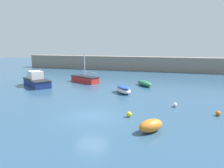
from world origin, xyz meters
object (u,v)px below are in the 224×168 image
Objects in this scene: rowboat_white_midwater at (145,83)px; mooring_buoy_yellow at (129,114)px; sailboat_twin_hulled at (85,79)px; mooring_buoy_white at (175,105)px; mooring_buoy_orange at (218,113)px; motorboat_with_cabin at (36,81)px; fishing_dinghy_green at (151,126)px; rowboat_with_red_cover at (123,89)px.

rowboat_white_midwater reaches higher than mooring_buoy_yellow.
sailboat_twin_hulled is 12.56× the size of mooring_buoy_white.
mooring_buoy_orange is at bearing 178.57° from rowboat_white_midwater.
mooring_buoy_yellow is at bearing 151.99° from sailboat_twin_hulled.
motorboat_with_cabin is 16.97m from mooring_buoy_yellow.
fishing_dinghy_green is 4.87× the size of mooring_buoy_yellow.
fishing_dinghy_green is at bearing -14.87° from rowboat_with_red_cover.
fishing_dinghy_green is 5.26× the size of mooring_buoy_white.
mooring_buoy_orange is at bearing 20.28° from rowboat_with_red_cover.
motorboat_with_cabin is (-12.15, 0.83, 0.30)m from rowboat_with_red_cover.
fishing_dinghy_green is at bearing -135.38° from mooring_buoy_orange.
rowboat_with_red_cover is 0.93× the size of rowboat_white_midwater.
sailboat_twin_hulled is 6.75m from motorboat_with_cabin.
sailboat_twin_hulled is at bearing 145.62° from mooring_buoy_orange.
rowboat_white_midwater is at bearing 123.95° from rowboat_with_red_cover.
sailboat_twin_hulled reaches higher than mooring_buoy_orange.
sailboat_twin_hulled reaches higher than rowboat_white_midwater.
sailboat_twin_hulled is at bearing -163.88° from rowboat_with_red_cover.
mooring_buoy_yellow reaches higher than mooring_buoy_orange.
mooring_buoy_orange is (16.09, -11.01, -0.29)m from sailboat_twin_hulled.
mooring_buoy_yellow reaches higher than mooring_buoy_white.
rowboat_with_red_cover is at bearing 169.93° from sailboat_twin_hulled.
motorboat_with_cabin is (-5.09, -4.42, 0.23)m from sailboat_twin_hulled.
rowboat_with_red_cover is 0.56× the size of motorboat_with_cabin.
sailboat_twin_hulled is 11.65× the size of mooring_buoy_yellow.
rowboat_with_red_cover is (7.05, -5.25, -0.07)m from sailboat_twin_hulled.
rowboat_white_midwater reaches higher than mooring_buoy_orange.
fishing_dinghy_green reaches higher than rowboat_with_red_cover.
rowboat_white_midwater is at bearing 54.17° from motorboat_with_cabin.
sailboat_twin_hulled reaches higher than motorboat_with_cabin.
rowboat_with_red_cover reaches higher than mooring_buoy_orange.
rowboat_with_red_cover is at bearing 106.41° from mooring_buoy_yellow.
mooring_buoy_orange is (3.29, -1.58, 0.00)m from mooring_buoy_white.
rowboat_with_red_cover is 10.71m from mooring_buoy_orange.
mooring_buoy_white is (5.75, -4.18, -0.22)m from rowboat_with_red_cover.
motorboat_with_cabin is at bearing -131.12° from rowboat_with_red_cover.
motorboat_with_cabin reaches higher than rowboat_with_red_cover.
rowboat_with_red_cover is 7.84× the size of mooring_buoy_orange.
motorboat_with_cabin is 14.38× the size of mooring_buoy_white.
rowboat_with_red_cover is 5.35m from rowboat_white_midwater.
mooring_buoy_yellow is 1.05× the size of mooring_buoy_orange.
motorboat_with_cabin is 13.34× the size of mooring_buoy_yellow.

